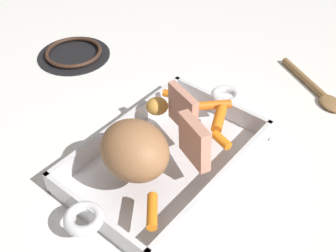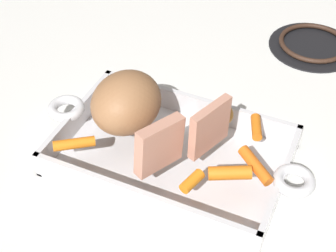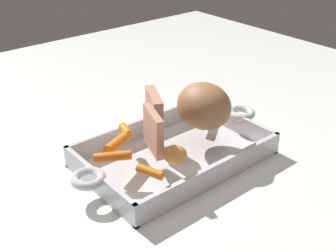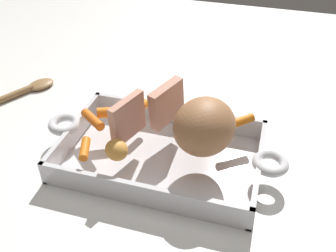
{
  "view_description": "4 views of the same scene",
  "coord_description": "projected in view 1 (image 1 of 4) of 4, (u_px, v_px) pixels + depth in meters",
  "views": [
    {
      "loc": [
        -0.41,
        -0.34,
        0.58
      ],
      "look_at": [
        0.02,
        0.01,
        0.08
      ],
      "focal_mm": 43.6,
      "sensor_mm": 36.0,
      "label": 1
    },
    {
      "loc": [
        0.23,
        -0.54,
        0.63
      ],
      "look_at": [
        -0.0,
        -0.0,
        0.08
      ],
      "focal_mm": 54.17,
      "sensor_mm": 36.0,
      "label": 2
    },
    {
      "loc": [
        0.5,
        0.58,
        0.5
      ],
      "look_at": [
        0.01,
        -0.01,
        0.08
      ],
      "focal_mm": 46.18,
      "sensor_mm": 36.0,
      "label": 3
    },
    {
      "loc": [
        -0.17,
        0.52,
        0.5
      ],
      "look_at": [
        -0.01,
        -0.01,
        0.08
      ],
      "focal_mm": 40.08,
      "sensor_mm": 36.0,
      "label": 4
    }
  ],
  "objects": [
    {
      "name": "potato_halved",
      "position": [
        157.0,
        106.0,
        0.81
      ],
      "size": [
        0.06,
        0.06,
        0.04
      ],
      "primitive_type": "ellipsoid",
      "rotation": [
        0.0,
        0.0,
        2.37
      ],
      "color": "gold",
      "rests_on": "roasting_dish"
    },
    {
      "name": "stove_burner_rear",
      "position": [
        74.0,
        53.0,
        1.07
      ],
      "size": [
        0.19,
        0.19,
        0.02
      ],
      "color": "black",
      "rests_on": "ground_plane"
    },
    {
      "name": "baby_carrot_southwest",
      "position": [
        222.0,
        140.0,
        0.75
      ],
      "size": [
        0.03,
        0.04,
        0.02
      ],
      "primitive_type": "cylinder",
      "rotation": [
        1.58,
        0.0,
        6.0
      ],
      "color": "orange",
      "rests_on": "roasting_dish"
    },
    {
      "name": "baby_carrot_short",
      "position": [
        219.0,
        119.0,
        0.79
      ],
      "size": [
        0.07,
        0.05,
        0.02
      ],
      "primitive_type": "cylinder",
      "rotation": [
        1.53,
        0.0,
        1.99
      ],
      "color": "orange",
      "rests_on": "roasting_dish"
    },
    {
      "name": "baby_carrot_long",
      "position": [
        152.0,
        211.0,
        0.63
      ],
      "size": [
        0.06,
        0.06,
        0.02
      ],
      "primitive_type": "cylinder",
      "rotation": [
        1.66,
        0.0,
        2.27
      ],
      "color": "orange",
      "rests_on": "roasting_dish"
    },
    {
      "name": "serving_spoon",
      "position": [
        317.0,
        90.0,
        0.95
      ],
      "size": [
        0.14,
        0.21,
        0.02
      ],
      "rotation": [
        0.0,
        0.0,
        4.2
      ],
      "color": "olive",
      "rests_on": "ground_plane"
    },
    {
      "name": "roast_slice_thin",
      "position": [
        194.0,
        141.0,
        0.7
      ],
      "size": [
        0.05,
        0.09,
        0.09
      ],
      "primitive_type": "cube",
      "rotation": [
        -0.09,
        0.0,
        5.85
      ],
      "color": "tan",
      "rests_on": "roasting_dish"
    },
    {
      "name": "baby_carrot_center_right",
      "position": [
        175.0,
        95.0,
        0.85
      ],
      "size": [
        0.03,
        0.05,
        0.02
      ],
      "primitive_type": "cylinder",
      "rotation": [
        1.58,
        0.0,
        3.49
      ],
      "color": "orange",
      "rests_on": "roasting_dish"
    },
    {
      "name": "roast_slice_outer",
      "position": [
        183.0,
        110.0,
        0.76
      ],
      "size": [
        0.04,
        0.08,
        0.08
      ],
      "primitive_type": "cube",
      "rotation": [
        0.03,
        0.0,
        2.8
      ],
      "color": "tan",
      "rests_on": "roasting_dish"
    },
    {
      "name": "ground_plane",
      "position": [
        166.0,
        164.0,
        0.79
      ],
      "size": [
        1.82,
        1.82,
        0.0
      ],
      "primitive_type": "plane",
      "color": "white"
    },
    {
      "name": "pork_roast",
      "position": [
        133.0,
        149.0,
        0.68
      ],
      "size": [
        0.12,
        0.14,
        0.1
      ],
      "primitive_type": "ellipsoid",
      "rotation": [
        0.0,
        0.0,
        1.44
      ],
      "color": "#9F6B44",
      "rests_on": "roasting_dish"
    },
    {
      "name": "baby_carrot_southeast",
      "position": [
        214.0,
        105.0,
        0.83
      ],
      "size": [
        0.07,
        0.06,
        0.02
      ],
      "primitive_type": "cylinder",
      "rotation": [
        1.48,
        0.0,
        4.05
      ],
      "color": "orange",
      "rests_on": "roasting_dish"
    },
    {
      "name": "roasting_dish",
      "position": [
        166.0,
        158.0,
        0.78
      ],
      "size": [
        0.47,
        0.24,
        0.05
      ],
      "color": "silver",
      "rests_on": "ground_plane"
    }
  ]
}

